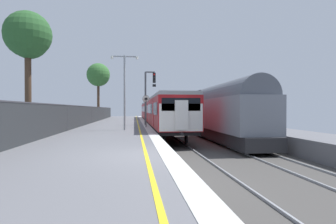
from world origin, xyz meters
The scene contains 8 objects.
ground centered at (2.64, 0.00, -0.61)m, with size 17.40×110.00×1.21m.
commuter_train_at_platform centered at (2.10, 27.64, 1.27)m, with size 2.83×40.16×3.81m.
freight_train_adjacent_track centered at (6.10, 24.83, 1.41)m, with size 2.60×40.22×4.43m.
signal_gantry centered at (0.61, 18.74, 3.25)m, with size 1.10×0.24×5.21m.
speed_limit_sign centered at (0.25, 14.96, 1.72)m, with size 0.59×0.08×2.70m.
platform_lamp_mid centered at (-1.44, 11.84, 3.25)m, with size 2.00×0.20×5.48m.
background_tree_left centered at (-6.35, 37.04, 6.78)m, with size 3.62×3.62×8.77m.
background_tree_centre centered at (-7.21, 9.11, 5.93)m, with size 2.84×2.84×7.54m.
Camera 1 is at (-0.74, -9.67, 1.52)m, focal length 31.12 mm.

